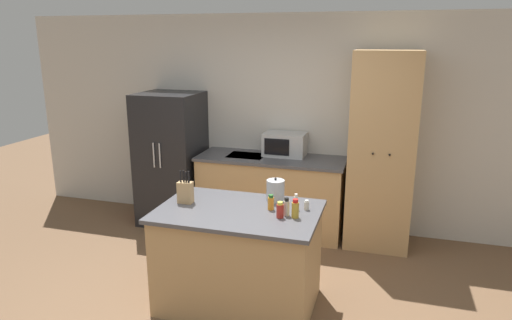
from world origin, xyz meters
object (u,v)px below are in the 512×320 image
at_px(spice_bottle_green_herb, 295,209).
at_px(spice_bottle_pale_salt, 271,203).
at_px(refrigerator, 172,159).
at_px(pantry_cabinet, 382,151).
at_px(microwave, 285,144).
at_px(spice_bottle_orange_cap, 286,207).
at_px(knife_block, 185,192).
at_px(fire_extinguisher, 138,200).
at_px(spice_bottle_amber_oil, 280,210).
at_px(kettle, 275,190).
at_px(spice_bottle_tall_dark, 307,205).
at_px(spice_bottle_short_red, 296,202).

bearing_deg(spice_bottle_green_herb, spice_bottle_pale_salt, 153.39).
bearing_deg(refrigerator, pantry_cabinet, 1.05).
bearing_deg(spice_bottle_green_herb, microwave, 105.65).
height_order(spice_bottle_pale_salt, spice_bottle_orange_cap, spice_bottle_orange_cap).
xyz_separation_m(pantry_cabinet, knife_block, (-1.63, -1.62, -0.10)).
xyz_separation_m(knife_block, fire_extinguisher, (-1.44, 1.55, -0.77)).
bearing_deg(knife_block, microwave, 74.19).
bearing_deg(spice_bottle_pale_salt, fire_extinguisher, 145.85).
distance_m(microwave, fire_extinguisher, 2.12).
xyz_separation_m(spice_bottle_amber_oil, spice_bottle_pale_salt, (-0.12, 0.15, -0.00)).
bearing_deg(microwave, spice_bottle_green_herb, -74.35).
xyz_separation_m(refrigerator, fire_extinguisher, (-0.50, -0.03, -0.60)).
xyz_separation_m(spice_bottle_green_herb, kettle, (-0.25, 0.34, 0.02)).
distance_m(spice_bottle_pale_salt, fire_extinguisher, 2.77).
relative_size(pantry_cabinet, spice_bottle_amber_oil, 16.24).
xyz_separation_m(pantry_cabinet, spice_bottle_amber_oil, (-0.74, -1.72, -0.14)).
xyz_separation_m(spice_bottle_tall_dark, kettle, (-0.31, 0.14, 0.06)).
bearing_deg(spice_bottle_amber_oil, spice_bottle_pale_salt, 127.58).
height_order(spice_bottle_short_red, spice_bottle_pale_salt, spice_bottle_short_red).
relative_size(refrigerator, knife_block, 5.64).
relative_size(microwave, fire_extinguisher, 0.97).
bearing_deg(spice_bottle_amber_oil, spice_bottle_short_red, 68.67).
xyz_separation_m(spice_bottle_short_red, spice_bottle_orange_cap, (-0.05, -0.16, 0.01)).
relative_size(spice_bottle_tall_dark, spice_bottle_orange_cap, 0.56).
height_order(knife_block, spice_bottle_amber_oil, knife_block).
height_order(pantry_cabinet, spice_bottle_orange_cap, pantry_cabinet).
xyz_separation_m(refrigerator, pantry_cabinet, (2.56, 0.05, 0.26)).
distance_m(pantry_cabinet, spice_bottle_amber_oil, 1.88).
xyz_separation_m(refrigerator, spice_bottle_green_herb, (1.94, -1.64, 0.14)).
height_order(refrigerator, spice_bottle_orange_cap, refrigerator).
relative_size(microwave, spice_bottle_tall_dark, 5.83).
xyz_separation_m(pantry_cabinet, kettle, (-0.88, -1.35, -0.10)).
distance_m(knife_block, spice_bottle_orange_cap, 0.93).
height_order(knife_block, spice_bottle_orange_cap, knife_block).
xyz_separation_m(refrigerator, knife_block, (0.94, -1.58, 0.17)).
distance_m(knife_block, spice_bottle_short_red, 0.98).
relative_size(spice_bottle_orange_cap, kettle, 0.71).
relative_size(spice_bottle_tall_dark, spice_bottle_green_herb, 0.54).
distance_m(spice_bottle_amber_oil, fire_extinguisher, 2.94).
bearing_deg(refrigerator, spice_bottle_orange_cap, -41.00).
xyz_separation_m(spice_bottle_short_red, spice_bottle_green_herb, (0.03, -0.19, 0.01)).
xyz_separation_m(refrigerator, spice_bottle_orange_cap, (1.86, -1.62, 0.14)).
relative_size(refrigerator, spice_bottle_orange_cap, 10.82).
bearing_deg(kettle, spice_bottle_amber_oil, -70.46).
relative_size(spice_bottle_short_red, fire_extinguisher, 0.27).
distance_m(microwave, spice_bottle_green_herb, 1.89).
distance_m(spice_bottle_short_red, spice_bottle_orange_cap, 0.17).
distance_m(refrigerator, knife_block, 1.84).
height_order(refrigerator, kettle, refrigerator).
distance_m(kettle, fire_extinguisher, 2.65).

